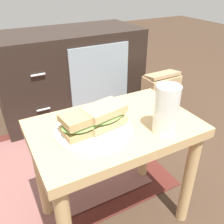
% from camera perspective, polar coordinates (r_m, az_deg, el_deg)
% --- Properties ---
extents(ground_plane, '(8.00, 8.00, 0.00)m').
position_cam_1_polar(ground_plane, '(1.15, 0.48, -22.56)').
color(ground_plane, '#3D2B1E').
extents(side_table, '(0.56, 0.36, 0.46)m').
position_cam_1_polar(side_table, '(0.88, 0.58, -7.78)').
color(side_table, tan).
rests_on(side_table, ground).
extents(tv_cabinet, '(0.96, 0.46, 0.58)m').
position_cam_1_polar(tv_cabinet, '(1.76, -9.53, 8.79)').
color(tv_cabinet, black).
rests_on(tv_cabinet, ground).
extents(area_rug, '(1.28, 0.85, 0.01)m').
position_cam_1_polar(area_rug, '(1.37, -18.65, -13.35)').
color(area_rug, '#4C1E19').
rests_on(area_rug, ground).
extents(plate, '(0.25, 0.25, 0.01)m').
position_cam_1_polar(plate, '(0.79, -4.27, -4.19)').
color(plate, silver).
rests_on(plate, side_table).
extents(sandwich_front, '(0.13, 0.10, 0.07)m').
position_cam_1_polar(sandwich_front, '(0.76, -7.13, -2.65)').
color(sandwich_front, tan).
rests_on(sandwich_front, plate).
extents(sandwich_back, '(0.15, 0.12, 0.07)m').
position_cam_1_polar(sandwich_back, '(0.79, -1.72, -0.94)').
color(sandwich_back, tan).
rests_on(sandwich_back, plate).
extents(beer_glass, '(0.08, 0.08, 0.16)m').
position_cam_1_polar(beer_glass, '(0.78, 12.39, 0.33)').
color(beer_glass, silver).
rests_on(beer_glass, side_table).
extents(paper_bag, '(0.23, 0.13, 0.36)m').
position_cam_1_polar(paper_bag, '(1.67, 11.00, 3.08)').
color(paper_bag, tan).
rests_on(paper_bag, ground).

